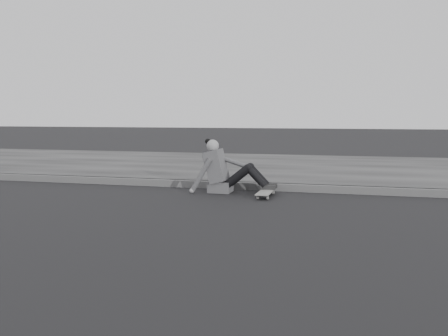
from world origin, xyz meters
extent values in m
plane|color=black|center=(0.00, 0.00, 0.00)|extent=(80.00, 80.00, 0.00)
cube|color=#535353|center=(0.00, 2.58, 0.06)|extent=(24.00, 0.16, 0.12)
cube|color=#373737|center=(0.00, 5.60, 0.06)|extent=(24.00, 6.00, 0.12)
cylinder|color=gray|center=(-1.23, 1.67, 0.03)|extent=(0.03, 0.05, 0.05)
cylinder|color=gray|center=(-1.08, 1.67, 0.03)|extent=(0.03, 0.05, 0.05)
cylinder|color=gray|center=(-1.23, 2.19, 0.03)|extent=(0.03, 0.05, 0.05)
cylinder|color=gray|center=(-1.08, 2.19, 0.03)|extent=(0.03, 0.05, 0.05)
cube|color=#2E2E31|center=(-1.16, 1.67, 0.06)|extent=(0.16, 0.04, 0.03)
cube|color=#2E2E31|center=(-1.16, 2.19, 0.06)|extent=(0.16, 0.04, 0.03)
cube|color=gray|center=(-1.16, 1.93, 0.08)|extent=(0.20, 0.78, 0.02)
cube|color=#4F4F52|center=(-1.96, 2.18, 0.09)|extent=(0.36, 0.34, 0.18)
cube|color=#4F4F52|center=(-2.03, 2.18, 0.43)|extent=(0.37, 0.40, 0.57)
cube|color=#4F4F52|center=(-2.16, 2.18, 0.55)|extent=(0.14, 0.30, 0.20)
cylinder|color=#999999|center=(-2.08, 2.18, 0.67)|extent=(0.09, 0.09, 0.08)
sphere|color=#999999|center=(-2.09, 2.18, 0.76)|extent=(0.20, 0.20, 0.20)
sphere|color=black|center=(-2.18, 2.20, 0.83)|extent=(0.09, 0.09, 0.09)
cylinder|color=black|center=(-1.64, 2.09, 0.28)|extent=(0.43, 0.13, 0.39)
cylinder|color=black|center=(-1.64, 2.27, 0.28)|extent=(0.43, 0.13, 0.39)
cylinder|color=black|center=(-1.34, 2.09, 0.28)|extent=(0.35, 0.11, 0.36)
cylinder|color=black|center=(-1.34, 2.27, 0.28)|extent=(0.35, 0.11, 0.36)
sphere|color=black|center=(-1.48, 2.09, 0.42)|extent=(0.13, 0.13, 0.13)
sphere|color=black|center=(-1.48, 2.27, 0.42)|extent=(0.13, 0.13, 0.13)
cube|color=#2A2A2A|center=(-1.16, 2.09, 0.12)|extent=(0.24, 0.08, 0.07)
cube|color=#2A2A2A|center=(-1.16, 2.27, 0.12)|extent=(0.24, 0.08, 0.07)
cylinder|color=#4F4F52|center=(-2.23, 1.97, 0.29)|extent=(0.38, 0.08, 0.58)
sphere|color=#999999|center=(-2.38, 1.96, 0.04)|extent=(0.08, 0.08, 0.08)
cylinder|color=#4F4F52|center=(-1.79, 2.34, 0.49)|extent=(0.48, 0.08, 0.21)
camera|label=1|loc=(0.18, -5.62, 1.27)|focal=40.00mm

